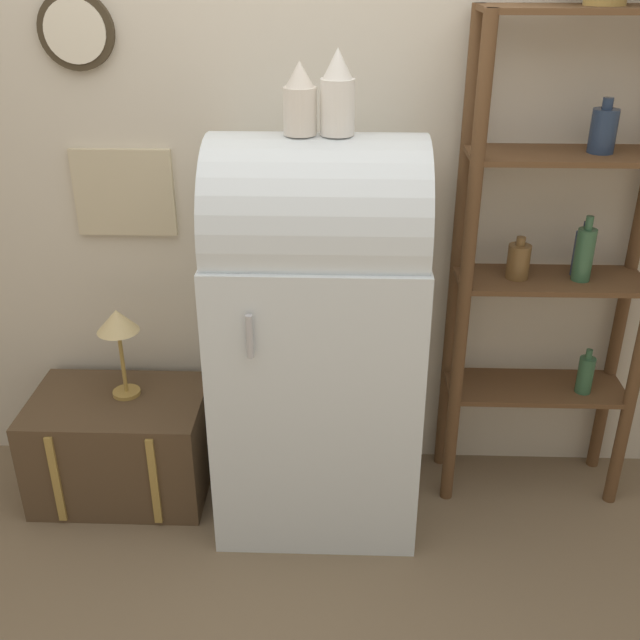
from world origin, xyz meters
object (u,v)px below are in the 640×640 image
Objects in this scene: vase_left at (300,101)px; vase_center at (338,95)px; desk_lamp at (118,327)px; refrigerator at (318,332)px; suitcase_trunk at (122,444)px.

vase_left is 0.12m from vase_center.
vase_center reaches higher than desk_lamp.
refrigerator reaches higher than desk_lamp.
vase_left is 0.85× the size of vase_center.
suitcase_trunk is 1.67m from vase_center.
refrigerator is at bearing -3.41° from suitcase_trunk.
vase_center is at bearing -3.70° from suitcase_trunk.
refrigerator is at bearing 172.72° from vase_center.
desk_lamp is at bearing 172.15° from vase_left.
vase_left is at bearing -179.58° from vase_center.
vase_left reaches higher than refrigerator.
refrigerator is 0.99m from suitcase_trunk.
suitcase_trunk is 3.01× the size of vase_left.
desk_lamp is at bearing 49.26° from suitcase_trunk.
vase_left is (-0.06, -0.01, 0.84)m from refrigerator.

